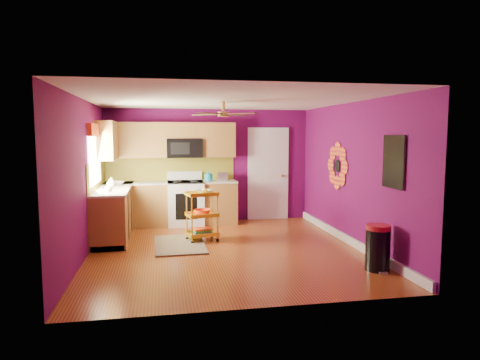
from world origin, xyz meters
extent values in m
plane|color=maroon|center=(0.00, 0.00, 0.00)|extent=(5.00, 5.00, 0.00)
cube|color=#5F0A50|center=(0.00, 2.50, 1.25)|extent=(4.50, 0.04, 2.50)
cube|color=#5F0A50|center=(0.00, -2.50, 1.25)|extent=(4.50, 0.04, 2.50)
cube|color=#5F0A50|center=(-2.25, 0.00, 1.25)|extent=(0.04, 5.00, 2.50)
cube|color=#5F0A50|center=(2.25, 0.00, 1.25)|extent=(0.04, 5.00, 2.50)
cube|color=silver|center=(0.00, 0.00, 2.50)|extent=(4.50, 5.00, 0.04)
cube|color=white|center=(2.22, 0.00, 0.07)|extent=(0.05, 4.90, 0.14)
cube|color=brown|center=(-1.95, 1.35, 0.45)|extent=(0.60, 2.30, 0.90)
cube|color=brown|center=(-0.85, 2.20, 0.45)|extent=(2.80, 0.60, 0.90)
cube|color=beige|center=(-1.95, 1.35, 0.92)|extent=(0.63, 2.30, 0.04)
cube|color=beige|center=(-0.85, 2.20, 0.92)|extent=(2.80, 0.63, 0.04)
cube|color=black|center=(-1.95, 1.35, 0.05)|extent=(0.54, 2.30, 0.10)
cube|color=black|center=(-0.85, 2.20, 0.05)|extent=(2.80, 0.54, 0.10)
cube|color=white|center=(-0.55, 2.17, 0.46)|extent=(0.76, 0.66, 0.92)
cube|color=black|center=(-0.55, 2.17, 0.93)|extent=(0.76, 0.62, 0.03)
cube|color=white|center=(-0.55, 2.45, 1.04)|extent=(0.76, 0.06, 0.18)
cube|color=black|center=(-0.55, 1.84, 0.45)|extent=(0.45, 0.02, 0.55)
cube|color=brown|center=(-1.59, 2.33, 1.83)|extent=(1.32, 0.33, 0.75)
cube|color=brown|center=(0.19, 2.33, 1.83)|extent=(0.72, 0.33, 0.75)
cube|color=brown|center=(-0.55, 2.33, 2.03)|extent=(0.76, 0.33, 0.34)
cube|color=brown|center=(-2.08, 1.85, 1.83)|extent=(0.33, 1.30, 0.75)
cube|color=black|center=(-0.55, 2.30, 1.65)|extent=(0.76, 0.38, 0.40)
cube|color=olive|center=(-0.85, 2.49, 1.20)|extent=(2.80, 0.01, 0.51)
cube|color=olive|center=(-2.24, 1.35, 1.20)|extent=(0.01, 2.30, 0.51)
cube|color=white|center=(-2.23, 1.05, 1.55)|extent=(0.03, 1.20, 1.00)
cube|color=#E34014|center=(-2.20, 1.05, 2.02)|extent=(0.08, 1.35, 0.22)
cube|color=white|center=(1.35, 2.48, 1.02)|extent=(0.85, 0.04, 2.05)
cube|color=white|center=(1.35, 2.46, 1.02)|extent=(0.95, 0.02, 2.15)
sphere|color=#BF8C3F|center=(1.67, 2.42, 1.00)|extent=(0.07, 0.07, 0.07)
cylinder|color=black|center=(2.23, 0.60, 1.35)|extent=(0.01, 0.24, 0.24)
cube|color=teal|center=(2.23, -1.40, 1.55)|extent=(0.03, 0.52, 0.72)
cube|color=black|center=(2.21, -1.40, 1.55)|extent=(0.01, 0.56, 0.76)
cylinder|color=#BF8C3F|center=(0.00, 0.20, 2.42)|extent=(0.06, 0.06, 0.16)
cylinder|color=#BF8C3F|center=(0.00, 0.20, 2.28)|extent=(0.20, 0.20, 0.08)
cube|color=#4C2D19|center=(0.27, 0.47, 2.28)|extent=(0.47, 0.47, 0.01)
cube|color=#4C2D19|center=(-0.27, 0.47, 2.28)|extent=(0.47, 0.47, 0.01)
cube|color=#4C2D19|center=(-0.27, -0.07, 2.28)|extent=(0.47, 0.47, 0.01)
cube|color=#4C2D19|center=(0.27, -0.07, 2.28)|extent=(0.47, 0.47, 0.01)
cube|color=black|center=(-0.75, 0.45, 0.01)|extent=(0.89, 1.42, 0.02)
cylinder|color=yellow|center=(-0.53, 0.47, 0.46)|extent=(0.02, 0.02, 0.83)
cylinder|color=yellow|center=(-0.06, 0.58, 0.46)|extent=(0.02, 0.02, 0.83)
cylinder|color=yellow|center=(-0.60, 0.80, 0.46)|extent=(0.02, 0.02, 0.83)
cylinder|color=yellow|center=(-0.13, 0.90, 0.46)|extent=(0.02, 0.02, 0.83)
sphere|color=black|center=(-0.53, 0.47, 0.03)|extent=(0.06, 0.06, 0.06)
sphere|color=black|center=(-0.06, 0.58, 0.03)|extent=(0.06, 0.06, 0.06)
sphere|color=black|center=(-0.60, 0.80, 0.03)|extent=(0.06, 0.06, 0.06)
sphere|color=black|center=(-0.13, 0.90, 0.03)|extent=(0.06, 0.06, 0.06)
cube|color=yellow|center=(-0.33, 0.69, 0.85)|extent=(0.61, 0.50, 0.03)
cube|color=yellow|center=(-0.33, 0.69, 0.47)|extent=(0.61, 0.50, 0.03)
cube|color=yellow|center=(-0.33, 0.69, 0.12)|extent=(0.61, 0.50, 0.03)
imported|color=beige|center=(-0.28, 0.70, 0.91)|extent=(0.35, 0.35, 0.07)
sphere|color=yellow|center=(-0.28, 0.70, 0.93)|extent=(0.10, 0.10, 0.10)
imported|color=#E34014|center=(-0.33, 0.69, 0.53)|extent=(0.37, 0.37, 0.10)
cube|color=navy|center=(-0.33, 0.69, 0.15)|extent=(0.36, 0.30, 0.04)
cube|color=#267233|center=(-0.33, 0.69, 0.19)|extent=(0.36, 0.30, 0.03)
cube|color=#E34014|center=(-0.33, 0.69, 0.22)|extent=(0.36, 0.30, 0.03)
cylinder|color=black|center=(1.98, -1.48, 0.30)|extent=(0.38, 0.38, 0.59)
cylinder|color=#A9181E|center=(1.98, -1.48, 0.62)|extent=(0.34, 0.34, 0.07)
cube|color=beige|center=(1.98, -1.66, 0.01)|extent=(0.12, 0.07, 0.03)
cylinder|color=teal|center=(-0.05, 2.20, 1.02)|extent=(0.18, 0.18, 0.16)
sphere|color=teal|center=(-0.05, 2.20, 1.12)|extent=(0.06, 0.06, 0.06)
cube|color=beige|center=(0.26, 2.22, 1.03)|extent=(0.22, 0.15, 0.18)
imported|color=#EA3F72|center=(-1.99, 1.06, 1.04)|extent=(0.09, 0.09, 0.19)
imported|color=white|center=(-2.00, 1.50, 1.03)|extent=(0.14, 0.14, 0.18)
imported|color=white|center=(-1.91, 1.86, 0.97)|extent=(0.25, 0.25, 0.06)
imported|color=white|center=(-1.95, 0.70, 0.99)|extent=(0.13, 0.13, 0.10)
camera|label=1|loc=(-1.03, -7.00, 1.93)|focal=32.00mm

